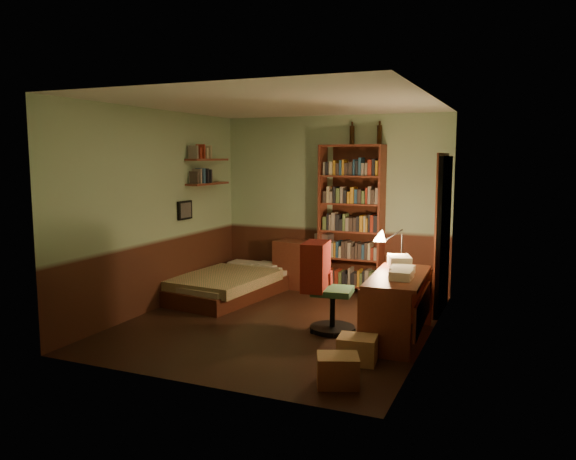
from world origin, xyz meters
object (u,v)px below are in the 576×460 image
at_px(desk_lamp, 402,237).
at_px(desk, 398,307).
at_px(dresser, 301,265).
at_px(mini_stereo, 324,238).
at_px(cardboard_box_a, 338,370).
at_px(cardboard_box_b, 357,349).
at_px(office_chair, 333,292).
at_px(bed, 230,276).
at_px(bookshelf, 351,219).

bearing_deg(desk_lamp, desk, -85.74).
bearing_deg(dresser, mini_stereo, 34.53).
distance_m(cardboard_box_a, cardboard_box_b, 0.61).
bearing_deg(desk_lamp, cardboard_box_b, -98.77).
bearing_deg(mini_stereo, desk, -38.95).
xyz_separation_m(mini_stereo, cardboard_box_b, (1.33, -2.81, -0.65)).
relative_size(mini_stereo, desk_lamp, 0.37).
bearing_deg(office_chair, mini_stereo, 104.39).
bearing_deg(office_chair, desk_lamp, 38.89).
distance_m(bed, bookshelf, 1.94).
height_order(desk_lamp, cardboard_box_b, desk_lamp).
relative_size(desk, cardboard_box_b, 3.67).
height_order(office_chair, cardboard_box_b, office_chair).
relative_size(bed, cardboard_box_a, 5.44).
bearing_deg(cardboard_box_a, desk_lamp, 87.18).
bearing_deg(dresser, bookshelf, 19.73).
xyz_separation_m(bed, desk_lamp, (2.52, -0.32, 0.74)).
bearing_deg(desk_lamp, cardboard_box_a, -97.78).
bearing_deg(bookshelf, office_chair, -74.99).
height_order(desk, desk_lamp, desk_lamp).
relative_size(bed, bookshelf, 0.91).
xyz_separation_m(bed, office_chair, (1.88, -1.00, 0.16)).
xyz_separation_m(desk, cardboard_box_b, (-0.21, -0.85, -0.23)).
distance_m(dresser, mini_stereo, 0.54).
relative_size(bed, office_chair, 2.15).
bearing_deg(dresser, cardboard_box_a, -50.04).
distance_m(desk_lamp, cardboard_box_a, 2.31).
bearing_deg(office_chair, cardboard_box_a, -77.41).
height_order(desk_lamp, office_chair, desk_lamp).
xyz_separation_m(bookshelf, cardboard_box_b, (0.90, -2.77, -0.95)).
bearing_deg(office_chair, bed, 144.36).
height_order(mini_stereo, office_chair, office_chair).
bearing_deg(dresser, desk_lamp, -20.18).
relative_size(office_chair, cardboard_box_b, 2.49).
relative_size(desk, desk_lamp, 2.12).
xyz_separation_m(desk_lamp, cardboard_box_b, (-0.10, -1.52, -0.91)).
relative_size(bookshelf, cardboard_box_b, 5.91).
bearing_deg(bed, cardboard_box_b, -29.39).
distance_m(bed, office_chair, 2.14).
bearing_deg(bed, dresser, 55.51).
relative_size(desk_lamp, cardboard_box_a, 1.76).
bearing_deg(desk, desk_lamp, 96.18).
bearing_deg(bed, desk_lamp, 0.62).
relative_size(mini_stereo, office_chair, 0.26).
relative_size(bed, desk, 1.46).
bearing_deg(cardboard_box_b, cardboard_box_a, -90.32).
bearing_deg(desk_lamp, dresser, 141.58).
bearing_deg(desk, cardboard_box_b, -106.94).
distance_m(bed, dresser, 1.14).
distance_m(mini_stereo, desk_lamp, 1.94).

